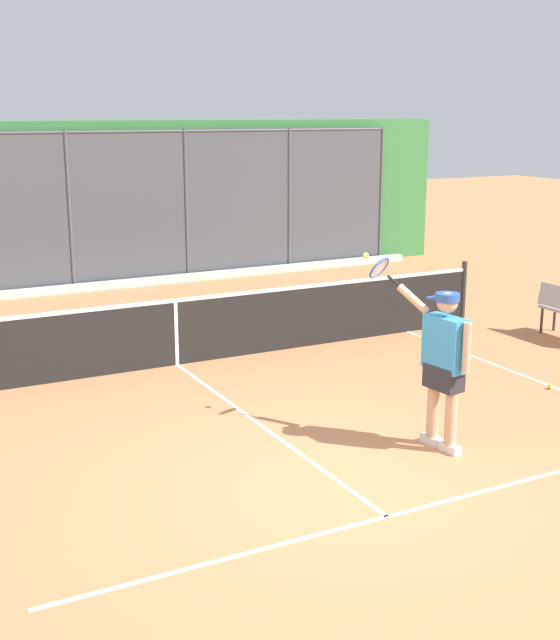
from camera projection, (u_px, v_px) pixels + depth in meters
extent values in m
plane|color=#C67A4C|center=(344.00, 486.00, 8.08)|extent=(60.00, 60.00, 0.00)
cube|color=white|center=(387.00, 517.00, 7.46)|extent=(6.25, 0.05, 0.01)
cube|color=white|center=(258.00, 423.00, 9.70)|extent=(0.05, 5.21, 0.01)
cylinder|color=#474C51|center=(380.00, 195.00, 19.86)|extent=(0.07, 0.07, 3.15)
cylinder|color=#474C51|center=(289.00, 200.00, 18.76)|extent=(0.07, 0.07, 3.15)
cylinder|color=#474C51|center=(186.00, 206.00, 17.65)|extent=(0.07, 0.07, 3.15)
cylinder|color=#474C51|center=(69.00, 212.00, 16.55)|extent=(0.07, 0.07, 3.15)
cylinder|color=#474C51|center=(65.00, 132.00, 16.18)|extent=(14.75, 0.05, 0.05)
cube|color=#474C51|center=(69.00, 212.00, 16.55)|extent=(14.75, 0.02, 3.15)
cube|color=#387A3D|center=(61.00, 204.00, 17.08)|extent=(17.75, 0.90, 3.32)
cube|color=silver|center=(76.00, 288.00, 16.75)|extent=(15.75, 0.18, 0.15)
cylinder|color=#2D2D2D|center=(463.00, 293.00, 14.12)|extent=(0.09, 0.09, 1.07)
cube|color=black|center=(176.00, 334.00, 11.83)|extent=(10.19, 0.02, 0.91)
cube|color=white|center=(175.00, 301.00, 11.72)|extent=(10.19, 0.04, 0.05)
cube|color=white|center=(176.00, 334.00, 11.83)|extent=(0.05, 0.04, 0.91)
cube|color=silver|center=(449.00, 448.00, 8.87)|extent=(0.14, 0.27, 0.09)
cylinder|color=tan|center=(451.00, 409.00, 8.77)|extent=(0.13, 0.13, 0.79)
cube|color=silver|center=(432.00, 440.00, 9.09)|extent=(0.14, 0.27, 0.09)
cylinder|color=tan|center=(433.00, 402.00, 8.98)|extent=(0.13, 0.13, 0.79)
cube|color=#28282D|center=(444.00, 377.00, 8.80)|extent=(0.27, 0.43, 0.26)
cube|color=#338CC6|center=(445.00, 343.00, 8.71)|extent=(0.26, 0.51, 0.57)
cylinder|color=tan|center=(467.00, 348.00, 8.47)|extent=(0.08, 0.08, 0.52)
cylinder|color=tan|center=(413.00, 299.00, 8.95)|extent=(0.23, 0.39, 0.29)
sphere|color=tan|center=(447.00, 303.00, 8.61)|extent=(0.22, 0.22, 0.22)
cylinder|color=#284C93|center=(448.00, 297.00, 8.59)|extent=(0.28, 0.28, 0.08)
cube|color=#284C93|center=(439.00, 298.00, 8.70)|extent=(0.21, 0.22, 0.02)
cylinder|color=black|center=(394.00, 281.00, 9.06)|extent=(0.10, 0.17, 0.13)
torus|color=#28569E|center=(379.00, 268.00, 9.15)|extent=(0.34, 0.29, 0.26)
cylinder|color=silver|center=(379.00, 268.00, 9.15)|extent=(0.28, 0.23, 0.21)
sphere|color=#D6E042|center=(366.00, 256.00, 9.22)|extent=(0.07, 0.07, 0.07)
sphere|color=#C1D138|center=(550.00, 387.00, 10.88)|extent=(0.07, 0.07, 0.07)
cylinder|color=#333338|center=(554.00, 317.00, 13.76)|extent=(0.04, 0.04, 0.44)
cylinder|color=#333338|center=(542.00, 319.00, 13.63)|extent=(0.04, 0.04, 0.44)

